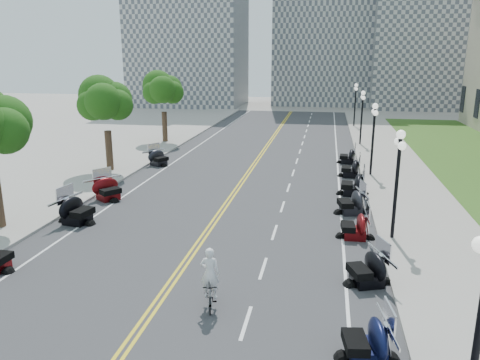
# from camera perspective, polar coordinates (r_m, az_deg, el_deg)

# --- Properties ---
(ground) EXTENTS (160.00, 160.00, 0.00)m
(ground) POSITION_cam_1_polar(r_m,az_deg,el_deg) (19.59, -6.61, -9.91)
(ground) COLOR gray
(road) EXTENTS (16.00, 90.00, 0.01)m
(road) POSITION_cam_1_polar(r_m,az_deg,el_deg) (28.69, -0.78, -1.69)
(road) COLOR #333335
(road) RESTS_ON ground
(centerline_yellow_a) EXTENTS (0.12, 90.00, 0.00)m
(centerline_yellow_a) POSITION_cam_1_polar(r_m,az_deg,el_deg) (28.71, -1.02, -1.66)
(centerline_yellow_a) COLOR yellow
(centerline_yellow_a) RESTS_ON road
(centerline_yellow_b) EXTENTS (0.12, 90.00, 0.00)m
(centerline_yellow_b) POSITION_cam_1_polar(r_m,az_deg,el_deg) (28.66, -0.55, -1.69)
(centerline_yellow_b) COLOR yellow
(centerline_yellow_b) RESTS_ON road
(edge_line_north) EXTENTS (0.12, 90.00, 0.00)m
(edge_line_north) POSITION_cam_1_polar(r_m,az_deg,el_deg) (28.19, 12.09, -2.32)
(edge_line_north) COLOR white
(edge_line_north) RESTS_ON road
(edge_line_south) EXTENTS (0.12, 90.00, 0.00)m
(edge_line_south) POSITION_cam_1_polar(r_m,az_deg,el_deg) (30.55, -12.64, -1.01)
(edge_line_south) COLOR white
(edge_line_south) RESTS_ON road
(lane_dash_5) EXTENTS (0.12, 2.00, 0.00)m
(lane_dash_5) POSITION_cam_1_polar(r_m,az_deg,el_deg) (15.48, 0.74, -16.98)
(lane_dash_5) COLOR white
(lane_dash_5) RESTS_ON road
(lane_dash_6) EXTENTS (0.12, 2.00, 0.00)m
(lane_dash_6) POSITION_cam_1_polar(r_m,az_deg,el_deg) (18.95, 2.84, -10.68)
(lane_dash_6) COLOR white
(lane_dash_6) RESTS_ON road
(lane_dash_7) EXTENTS (0.12, 2.00, 0.00)m
(lane_dash_7) POSITION_cam_1_polar(r_m,az_deg,el_deg) (22.60, 4.23, -6.36)
(lane_dash_7) COLOR white
(lane_dash_7) RESTS_ON road
(lane_dash_8) EXTENTS (0.12, 2.00, 0.00)m
(lane_dash_8) POSITION_cam_1_polar(r_m,az_deg,el_deg) (26.35, 5.21, -3.25)
(lane_dash_8) COLOR white
(lane_dash_8) RESTS_ON road
(lane_dash_9) EXTENTS (0.12, 2.00, 0.00)m
(lane_dash_9) POSITION_cam_1_polar(r_m,az_deg,el_deg) (30.17, 5.94, -0.92)
(lane_dash_9) COLOR white
(lane_dash_9) RESTS_ON road
(lane_dash_10) EXTENTS (0.12, 2.00, 0.00)m
(lane_dash_10) POSITION_cam_1_polar(r_m,az_deg,el_deg) (34.03, 6.50, 0.88)
(lane_dash_10) COLOR white
(lane_dash_10) RESTS_ON road
(lane_dash_11) EXTENTS (0.12, 2.00, 0.00)m
(lane_dash_11) POSITION_cam_1_polar(r_m,az_deg,el_deg) (37.92, 6.95, 2.32)
(lane_dash_11) COLOR white
(lane_dash_11) RESTS_ON road
(lane_dash_12) EXTENTS (0.12, 2.00, 0.00)m
(lane_dash_12) POSITION_cam_1_polar(r_m,az_deg,el_deg) (41.82, 7.32, 3.49)
(lane_dash_12) COLOR white
(lane_dash_12) RESTS_ON road
(lane_dash_13) EXTENTS (0.12, 2.00, 0.00)m
(lane_dash_13) POSITION_cam_1_polar(r_m,az_deg,el_deg) (45.75, 7.62, 4.45)
(lane_dash_13) COLOR white
(lane_dash_13) RESTS_ON road
(lane_dash_14) EXTENTS (0.12, 2.00, 0.00)m
(lane_dash_14) POSITION_cam_1_polar(r_m,az_deg,el_deg) (49.68, 7.88, 5.27)
(lane_dash_14) COLOR white
(lane_dash_14) RESTS_ON road
(lane_dash_15) EXTENTS (0.12, 2.00, 0.00)m
(lane_dash_15) POSITION_cam_1_polar(r_m,az_deg,el_deg) (53.63, 8.10, 5.96)
(lane_dash_15) COLOR white
(lane_dash_15) RESTS_ON road
(lane_dash_16) EXTENTS (0.12, 2.00, 0.00)m
(lane_dash_16) POSITION_cam_1_polar(r_m,az_deg,el_deg) (57.58, 8.29, 6.56)
(lane_dash_16) COLOR white
(lane_dash_16) RESTS_ON road
(lane_dash_17) EXTENTS (0.12, 2.00, 0.00)m
(lane_dash_17) POSITION_cam_1_polar(r_m,az_deg,el_deg) (61.54, 8.45, 7.08)
(lane_dash_17) COLOR white
(lane_dash_17) RESTS_ON road
(lane_dash_18) EXTENTS (0.12, 2.00, 0.00)m
(lane_dash_18) POSITION_cam_1_polar(r_m,az_deg,el_deg) (65.51, 8.60, 7.54)
(lane_dash_18) COLOR white
(lane_dash_18) RESTS_ON road
(lane_dash_19) EXTENTS (0.12, 2.00, 0.00)m
(lane_dash_19) POSITION_cam_1_polar(r_m,az_deg,el_deg) (69.48, 8.73, 7.95)
(lane_dash_19) COLOR white
(lane_dash_19) RESTS_ON road
(sidewalk_north) EXTENTS (5.00, 90.00, 0.15)m
(sidewalk_north) POSITION_cam_1_polar(r_m,az_deg,el_deg) (28.61, 20.33, -2.55)
(sidewalk_north) COLOR #9E9991
(sidewalk_north) RESTS_ON ground
(sidewalk_south) EXTENTS (5.00, 90.00, 0.15)m
(sidewalk_south) POSITION_cam_1_polar(r_m,az_deg,el_deg) (32.34, -19.35, -0.50)
(sidewalk_south) COLOR #9E9991
(sidewalk_south) RESTS_ON ground
(distant_block_a) EXTENTS (18.00, 14.00, 26.00)m
(distant_block_a) POSITION_cam_1_polar(r_m,az_deg,el_deg) (82.50, -6.27, 18.13)
(distant_block_a) COLOR gray
(distant_block_a) RESTS_ON ground
(distant_block_b) EXTENTS (16.00, 12.00, 30.00)m
(distant_block_b) POSITION_cam_1_polar(r_m,az_deg,el_deg) (85.24, 10.13, 19.24)
(distant_block_b) COLOR gray
(distant_block_b) RESTS_ON ground
(distant_block_c) EXTENTS (20.00, 14.00, 22.00)m
(distant_block_c) POSITION_cam_1_polar(r_m,az_deg,el_deg) (83.67, 22.87, 15.69)
(distant_block_c) COLOR gray
(distant_block_c) RESTS_ON ground
(street_lamp_1) EXTENTS (0.50, 1.20, 4.90)m
(street_lamp_1) POSITION_cam_1_polar(r_m,az_deg,el_deg) (11.02, 26.94, -17.32)
(street_lamp_1) COLOR black
(street_lamp_1) RESTS_ON sidewalk_north
(street_lamp_2) EXTENTS (0.50, 1.20, 4.90)m
(street_lamp_2) POSITION_cam_1_polar(r_m,az_deg,el_deg) (21.92, 18.52, -0.67)
(street_lamp_2) COLOR black
(street_lamp_2) RESTS_ON sidewalk_north
(street_lamp_3) EXTENTS (0.50, 1.20, 4.90)m
(street_lamp_3) POSITION_cam_1_polar(r_m,az_deg,el_deg) (33.58, 15.89, 4.74)
(street_lamp_3) COLOR black
(street_lamp_3) RESTS_ON sidewalk_north
(street_lamp_4) EXTENTS (0.50, 1.20, 4.90)m
(street_lamp_4) POSITION_cam_1_polar(r_m,az_deg,el_deg) (45.42, 14.60, 7.34)
(street_lamp_4) COLOR black
(street_lamp_4) RESTS_ON sidewalk_north
(street_lamp_5) EXTENTS (0.50, 1.20, 4.90)m
(street_lamp_5) POSITION_cam_1_polar(r_m,az_deg,el_deg) (57.32, 13.85, 8.86)
(street_lamp_5) COLOR black
(street_lamp_5) RESTS_ON sidewalk_north
(tree_3) EXTENTS (4.80, 4.80, 9.20)m
(tree_3) POSITION_cam_1_polar(r_m,az_deg,el_deg) (34.76, -16.03, 8.64)
(tree_3) COLOR #235619
(tree_3) RESTS_ON sidewalk_south
(tree_4) EXTENTS (4.80, 4.80, 9.20)m
(tree_4) POSITION_cam_1_polar(r_m,az_deg,el_deg) (45.77, -9.32, 10.38)
(tree_4) COLOR #235619
(tree_4) RESTS_ON sidewalk_south
(motorcycle_n_4) EXTENTS (2.21, 2.21, 1.36)m
(motorcycle_n_4) POSITION_cam_1_polar(r_m,az_deg,el_deg) (13.99, 15.21, -18.12)
(motorcycle_n_4) COLOR black
(motorcycle_n_4) RESTS_ON road
(motorcycle_n_5) EXTENTS (2.56, 2.56, 1.39)m
(motorcycle_n_5) POSITION_cam_1_polar(r_m,az_deg,el_deg) (18.06, 15.29, -10.19)
(motorcycle_n_5) COLOR black
(motorcycle_n_5) RESTS_ON road
(motorcycle_n_6) EXTENTS (2.00, 2.00, 1.34)m
(motorcycle_n_6) POSITION_cam_1_polar(r_m,az_deg,el_deg) (22.28, 13.83, -5.28)
(motorcycle_n_6) COLOR #590A0C
(motorcycle_n_6) RESTS_ON road
(motorcycle_n_7) EXTENTS (2.46, 2.46, 1.44)m
(motorcycle_n_7) POSITION_cam_1_polar(r_m,az_deg,el_deg) (25.63, 13.42, -2.47)
(motorcycle_n_7) COLOR black
(motorcycle_n_7) RESTS_ON road
(motorcycle_n_8) EXTENTS (2.27, 2.27, 1.50)m
(motorcycle_n_8) POSITION_cam_1_polar(r_m,az_deg,el_deg) (29.05, 13.59, -0.38)
(motorcycle_n_8) COLOR black
(motorcycle_n_8) RESTS_ON road
(motorcycle_n_9) EXTENTS (2.11, 2.11, 1.39)m
(motorcycle_n_9) POSITION_cam_1_polar(r_m,az_deg,el_deg) (33.44, 13.36, 1.53)
(motorcycle_n_9) COLOR black
(motorcycle_n_9) RESTS_ON road
(motorcycle_n_10) EXTENTS (2.03, 2.03, 1.32)m
(motorcycle_n_10) POSITION_cam_1_polar(r_m,az_deg,el_deg) (37.65, 13.00, 2.96)
(motorcycle_n_10) COLOR black
(motorcycle_n_10) RESTS_ON road
(motorcycle_s_6) EXTENTS (2.52, 2.52, 1.54)m
(motorcycle_s_6) POSITION_cam_1_polar(r_m,az_deg,el_deg) (24.89, -19.30, -3.32)
(motorcycle_s_6) COLOR black
(motorcycle_s_6) RESTS_ON road
(motorcycle_s_7) EXTENTS (2.92, 2.92, 1.46)m
(motorcycle_s_7) POSITION_cam_1_polar(r_m,az_deg,el_deg) (28.41, -15.83, -0.91)
(motorcycle_s_7) COLOR #590A0C
(motorcycle_s_7) RESTS_ON road
(motorcycle_s_9) EXTENTS (2.66, 2.66, 1.35)m
(motorcycle_s_9) POSITION_cam_1_polar(r_m,az_deg,el_deg) (36.56, -9.90, 2.80)
(motorcycle_s_9) COLOR black
(motorcycle_s_9) RESTS_ON road
(bicycle) EXTENTS (0.81, 1.67, 0.96)m
(bicycle) POSITION_cam_1_polar(r_m,az_deg,el_deg) (16.12, -3.65, -13.70)
(bicycle) COLOR #A51414
(bicycle) RESTS_ON road
(cyclist_rider) EXTENTS (0.65, 0.43, 1.79)m
(cyclist_rider) POSITION_cam_1_polar(r_m,az_deg,el_deg) (15.50, -3.74, -9.22)
(cyclist_rider) COLOR silver
(cyclist_rider) RESTS_ON bicycle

